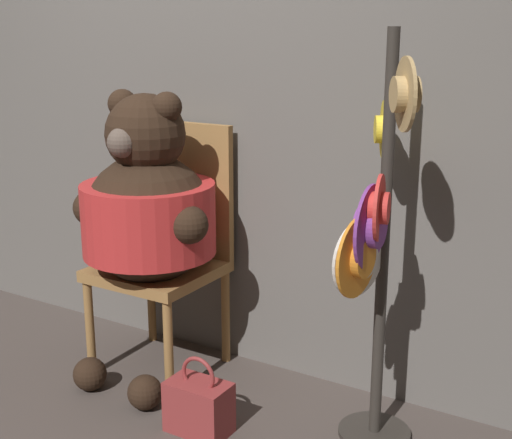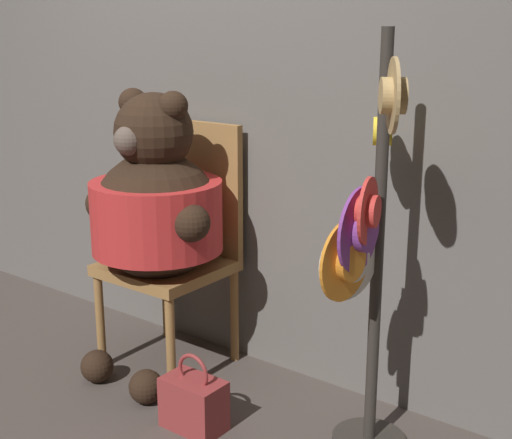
{
  "view_description": "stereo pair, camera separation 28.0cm",
  "coord_description": "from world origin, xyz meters",
  "views": [
    {
      "loc": [
        1.85,
        -1.93,
        1.54
      ],
      "look_at": [
        0.45,
        0.38,
        0.8
      ],
      "focal_mm": 50.0,
      "sensor_mm": 36.0,
      "label": 1
    },
    {
      "loc": [
        2.08,
        -1.77,
        1.54
      ],
      "look_at": [
        0.45,
        0.38,
        0.8
      ],
      "focal_mm": 50.0,
      "sensor_mm": 36.0,
      "label": 2
    }
  ],
  "objects": [
    {
      "name": "ground_plane",
      "position": [
        0.0,
        0.0,
        0.0
      ],
      "size": [
        14.0,
        14.0,
        0.0
      ],
      "primitive_type": "plane",
      "color": "#4C423D"
    },
    {
      "name": "handbag_on_ground",
      "position": [
        0.37,
        0.08,
        0.11
      ],
      "size": [
        0.25,
        0.15,
        0.32
      ],
      "color": "maroon",
      "rests_on": "ground_plane"
    },
    {
      "name": "chair",
      "position": [
        -0.1,
        0.53,
        0.59
      ],
      "size": [
        0.51,
        0.49,
        1.12
      ],
      "color": "#9E703D",
      "rests_on": "ground_plane"
    },
    {
      "name": "teddy_bear",
      "position": [
        -0.08,
        0.35,
        0.78
      ],
      "size": [
        0.69,
        0.61,
        1.28
      ],
      "color": "black",
      "rests_on": "ground_plane"
    },
    {
      "name": "wall_back",
      "position": [
        0.0,
        0.76,
        1.25
      ],
      "size": [
        8.0,
        0.1,
        2.51
      ],
      "color": "#66605B",
      "rests_on": "ground_plane"
    },
    {
      "name": "hat_display_rack",
      "position": [
        0.97,
        0.32,
        0.82
      ],
      "size": [
        0.32,
        0.55,
        1.54
      ],
      "color": "#332D28",
      "rests_on": "ground_plane"
    }
  ]
}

